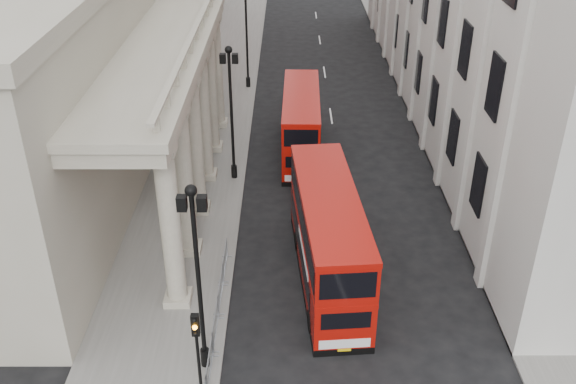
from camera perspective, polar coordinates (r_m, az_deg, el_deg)
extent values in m
cube|color=slate|center=(49.26, -6.73, 6.80)|extent=(6.00, 140.00, 0.12)
cube|color=slate|center=(50.10, 12.50, 6.69)|extent=(3.00, 140.00, 0.12)
cube|color=slate|center=(49.00, -3.28, 6.85)|extent=(0.20, 140.00, 0.14)
cube|color=#A19B87|center=(37.96, -20.60, 7.65)|extent=(9.00, 28.00, 12.00)
cylinder|color=black|center=(26.81, -7.37, -14.34)|extent=(0.36, 0.36, 0.80)
cylinder|color=black|center=(24.47, -7.91, -8.26)|extent=(0.18, 0.18, 8.00)
sphere|color=black|center=(22.20, -8.64, 0.13)|extent=(0.44, 0.44, 0.44)
cube|color=black|center=(22.40, -7.66, -0.99)|extent=(0.35, 0.35, 0.55)
cube|color=black|center=(22.51, -9.42, -0.98)|extent=(0.35, 0.35, 0.55)
cylinder|color=black|center=(39.82, -4.80, 1.84)|extent=(0.36, 0.36, 0.80)
cylinder|color=black|center=(38.28, -5.03, 6.61)|extent=(0.18, 0.18, 8.00)
sphere|color=black|center=(36.88, -5.31, 12.48)|extent=(0.44, 0.44, 0.44)
cube|color=black|center=(37.00, -4.73, 11.75)|extent=(0.35, 0.35, 0.55)
cube|color=black|center=(37.06, -5.83, 11.73)|extent=(0.35, 0.35, 0.55)
cylinder|color=black|center=(54.45, -3.56, 9.73)|extent=(0.36, 0.36, 0.80)
cylinder|color=black|center=(53.33, -3.68, 13.37)|extent=(0.18, 0.18, 8.00)
cylinder|color=black|center=(24.48, -7.87, -15.40)|extent=(0.12, 0.12, 3.40)
cube|color=black|center=(23.02, -8.24, -11.61)|extent=(0.28, 0.22, 0.90)
sphere|color=black|center=(22.73, -8.34, -11.26)|extent=(0.18, 0.18, 0.18)
sphere|color=orange|center=(22.93, -8.29, -11.83)|extent=(0.18, 0.18, 0.18)
sphere|color=black|center=(23.12, -8.23, -12.38)|extent=(0.18, 0.18, 0.18)
cube|color=gray|center=(26.25, -6.99, -15.03)|extent=(0.50, 2.30, 1.10)
cube|color=gray|center=(27.96, -6.47, -11.65)|extent=(0.50, 2.30, 1.10)
cube|color=gray|center=(29.75, -6.02, -8.66)|extent=(0.50, 2.30, 1.10)
cube|color=gray|center=(31.62, -5.63, -6.02)|extent=(0.50, 2.30, 1.10)
cube|color=#A20D07|center=(30.70, 3.53, -5.54)|extent=(3.41, 10.85, 2.03)
cube|color=#A20D07|center=(29.53, 3.66, -2.19)|extent=(3.41, 10.85, 1.78)
cube|color=#A20D07|center=(29.01, 3.72, -0.49)|extent=(3.45, 10.90, 0.25)
cube|color=black|center=(31.40, 3.47, -7.32)|extent=(3.43, 10.85, 0.36)
cube|color=black|center=(30.55, 3.55, -5.15)|extent=(3.30, 8.83, 1.02)
cube|color=black|center=(29.48, 3.66, -2.02)|extent=(3.42, 10.25, 1.12)
cube|color=white|center=(27.06, 5.06, -13.27)|extent=(2.13, 0.24, 0.46)
cube|color=yellow|center=(27.28, 5.03, -13.80)|extent=(0.56, 0.09, 0.13)
cylinder|color=black|center=(28.21, 2.16, -11.44)|extent=(0.41, 1.04, 1.02)
cylinder|color=black|center=(28.52, 6.84, -11.12)|extent=(0.41, 1.04, 1.02)
cylinder|color=black|center=(33.10, 0.93, -4.39)|extent=(0.41, 1.04, 1.02)
cylinder|color=black|center=(33.37, 4.87, -4.19)|extent=(0.41, 1.04, 1.02)
cube|color=#A60E07|center=(42.73, 1.16, 5.03)|extent=(2.48, 9.62, 1.82)
cube|color=#A60E07|center=(41.98, 1.19, 7.38)|extent=(2.48, 9.62, 1.60)
cube|color=#A60E07|center=(41.64, 1.20, 8.54)|extent=(2.52, 9.66, 0.23)
cube|color=black|center=(43.19, 1.15, 3.74)|extent=(2.50, 9.62, 0.32)
cube|color=black|center=(42.64, 1.16, 5.31)|extent=(2.50, 7.80, 0.91)
cube|color=black|center=(41.94, 1.19, 7.50)|extent=(2.53, 9.07, 1.00)
cube|color=white|center=(38.74, 1.12, 1.23)|extent=(1.92, 0.10, 0.41)
cube|color=yellow|center=(38.88, 1.12, 0.83)|extent=(0.50, 0.05, 0.12)
cylinder|color=black|center=(40.10, -0.34, 2.06)|extent=(0.31, 0.92, 0.91)
cylinder|color=black|center=(40.10, 2.60, 2.03)|extent=(0.31, 0.92, 0.91)
cylinder|color=black|center=(45.10, -0.15, 5.33)|extent=(0.31, 0.92, 0.91)
cylinder|color=black|center=(45.10, 2.48, 5.31)|extent=(0.31, 0.92, 0.91)
imported|color=black|center=(33.22, -10.13, -3.83)|extent=(0.66, 0.48, 1.68)
imported|color=#292421|center=(35.25, -10.21, -1.61)|extent=(0.93, 0.75, 1.79)
imported|color=black|center=(41.32, -7.70, 3.46)|extent=(0.89, 0.64, 1.71)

